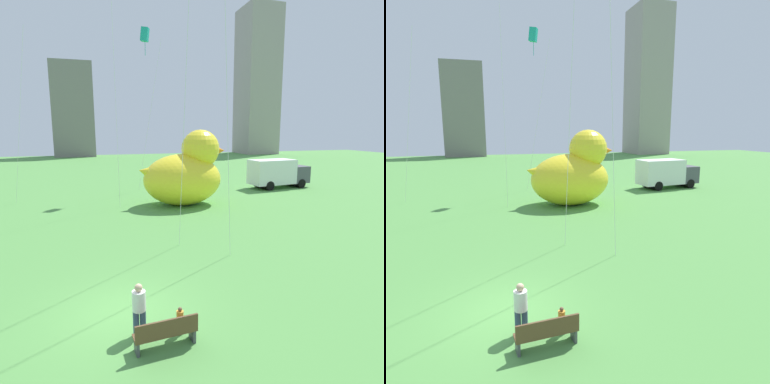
# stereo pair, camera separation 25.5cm
# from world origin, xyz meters

# --- Properties ---
(ground_plane) EXTENTS (140.00, 140.00, 0.00)m
(ground_plane) POSITION_xyz_m (0.00, 0.00, 0.00)
(ground_plane) COLOR #539445
(park_bench) EXTENTS (1.76, 0.60, 0.90)m
(park_bench) POSITION_xyz_m (0.90, -2.19, 0.48)
(park_bench) COLOR brown
(park_bench) RESTS_ON ground
(person_adult) EXTENTS (0.38, 0.38, 1.57)m
(person_adult) POSITION_xyz_m (0.30, -1.40, 0.86)
(person_adult) COLOR #38476B
(person_adult) RESTS_ON ground
(person_child) EXTENTS (0.21, 0.21, 0.84)m
(person_child) POSITION_xyz_m (1.41, -1.69, 0.47)
(person_child) COLOR silver
(person_child) RESTS_ON ground
(giant_inflatable_duck) EXTENTS (6.98, 4.48, 5.79)m
(giant_inflatable_duck) POSITION_xyz_m (6.11, 14.54, 2.46)
(giant_inflatable_duck) COLOR yellow
(giant_inflatable_duck) RESTS_ON ground
(box_truck) EXTENTS (6.34, 2.96, 2.85)m
(box_truck) POSITION_xyz_m (17.00, 19.27, 1.45)
(box_truck) COLOR white
(box_truck) RESTS_ON ground
(city_skyline) EXTENTS (81.80, 11.58, 33.39)m
(city_skyline) POSITION_xyz_m (-0.66, 66.60, 14.14)
(city_skyline) COLOR slate
(city_skyline) RESTS_ON ground
(kite_teal) EXTENTS (2.30, 2.03, 14.37)m
(kite_teal) POSITION_xyz_m (4.14, 20.32, 13.68)
(kite_teal) COLOR silver
(kite_teal) RESTS_ON ground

